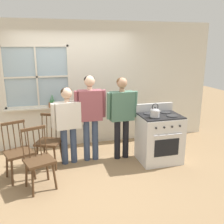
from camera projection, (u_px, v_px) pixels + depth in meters
name	position (u px, v px, depth m)	size (l,w,h in m)	color
ground_plane	(86.00, 172.00, 4.45)	(16.00, 16.00, 0.00)	#937551
wall_back	(77.00, 86.00, 5.43)	(6.40, 0.16, 2.70)	silver
chair_by_window	(49.00, 142.00, 4.61)	(0.54, 0.53, 0.97)	#4C331E
chair_near_wall	(18.00, 153.00, 4.15)	(0.54, 0.52, 0.97)	#4C331E
chair_center_cluster	(39.00, 161.00, 3.86)	(0.53, 0.52, 0.97)	#4C331E
person_elderly_left	(68.00, 118.00, 4.58)	(0.62, 0.28, 1.46)	#384766
person_teen_center	(90.00, 110.00, 4.69)	(0.59, 0.23, 1.66)	#384766
person_adult_right	(122.00, 110.00, 4.78)	(0.61, 0.23, 1.61)	black
stove	(159.00, 137.00, 4.80)	(0.77, 0.68, 1.08)	silver
kettle	(155.00, 112.00, 4.49)	(0.21, 0.17, 0.25)	#B7B7BC
potted_plant	(52.00, 103.00, 5.29)	(0.15, 0.15, 0.29)	#935B3D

